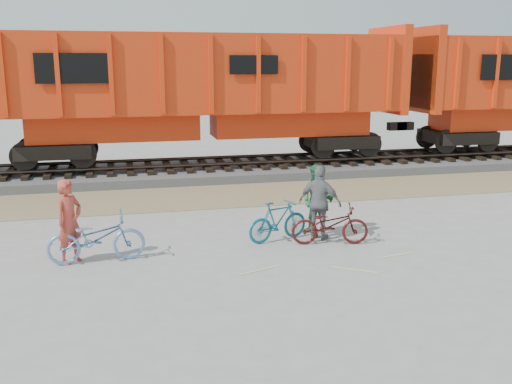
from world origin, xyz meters
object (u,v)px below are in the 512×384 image
bicycle_teal (278,221)px  person_solo (69,222)px  bicycle_blue (96,238)px  bicycle_maroon (330,225)px  hopper_car_center (204,89)px  person_man (318,200)px  person_woman (320,203)px

bicycle_teal → person_solo: size_ratio=0.90×
bicycle_blue → person_solo: bearing=75.0°
bicycle_blue → bicycle_maroon: bearing=-93.5°
hopper_car_center → person_man: bearing=-79.5°
person_solo → person_woman: person_woman is taller
bicycle_blue → person_woman: 4.88m
hopper_car_center → bicycle_blue: hopper_car_center is taller
bicycle_blue → bicycle_teal: (3.91, 0.53, -0.05)m
bicycle_maroon → person_woman: person_woman is taller
bicycle_blue → person_solo: person_solo is taller
bicycle_blue → person_man: (4.91, 0.73, 0.32)m
bicycle_blue → bicycle_teal: bicycle_blue is taller
hopper_car_center → person_man: size_ratio=8.46×
hopper_car_center → bicycle_maroon: hopper_car_center is taller
person_man → person_woman: (-0.06, -0.31, 0.02)m
bicycle_teal → person_woman: (0.94, -0.11, 0.39)m
person_woman → person_solo: bearing=43.2°
person_solo → person_man: person_solo is taller
bicycle_teal → person_woman: person_woman is taller
bicycle_maroon → person_man: (-0.04, 0.71, 0.38)m
hopper_car_center → person_solo: hopper_car_center is taller
bicycle_blue → person_solo: size_ratio=1.13×
person_woman → bicycle_teal: bearing=33.1°
bicycle_blue → bicycle_maroon: 4.95m
bicycle_teal → person_man: (1.00, 0.20, 0.37)m
bicycle_maroon → person_woman: 0.58m
person_solo → person_woman: bearing=-44.4°
hopper_car_center → person_man: 8.28m
bicycle_blue → bicycle_maroon: (4.95, 0.02, -0.06)m
bicycle_teal → bicycle_maroon: (1.04, -0.51, -0.01)m
bicycle_blue → person_woman: size_ratio=1.13×
bicycle_teal → person_woman: size_ratio=0.90×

